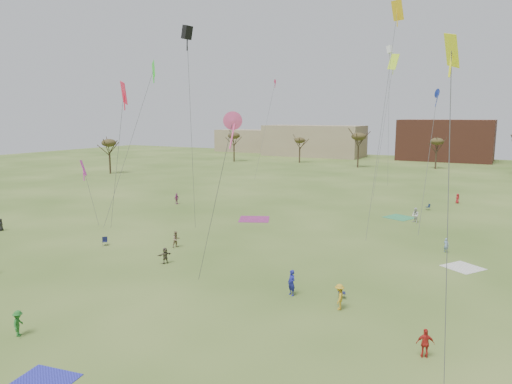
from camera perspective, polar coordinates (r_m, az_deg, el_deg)
The scene contains 23 objects.
ground at distance 38.44m, azimuth -8.81°, elevation -10.69°, with size 260.00×260.00×0.00m, color #38591B.
flyer_near_center at distance 32.24m, azimuth -27.17°, elevation -14.17°, with size 1.03×0.59×1.59m, color #246C26.
flyer_near_right at distance 34.86m, azimuth 4.39°, elevation -11.06°, with size 0.70×0.46×1.92m, color navy.
spectator_fore_a at distance 28.20m, azimuth 20.09°, elevation -17.05°, with size 0.97×0.40×1.65m, color red.
spectator_fore_b at distance 47.56m, azimuth -9.78°, elevation -5.75°, with size 0.81×0.63×1.66m, color #8E755A.
spectator_fore_c at distance 42.69m, azimuth -11.11°, elevation -7.67°, with size 1.37×0.44×1.47m, color brown.
flyer_mid_a at distance 61.09m, azimuth -28.89°, elevation -3.53°, with size 0.70×0.46×1.44m, color black.
flyer_mid_b at distance 32.94m, azimuth 10.21°, elevation -12.55°, with size 1.16×0.66×1.79m, color gold.
flyer_mid_c at distance 48.76m, azimuth 22.32°, elevation -6.08°, with size 0.53×0.35×1.45m, color #7D9DD1.
spectator_mid_d at distance 70.66m, azimuth -9.73°, elevation -0.80°, with size 0.97×0.40×1.65m, color #AD488E.
spectator_mid_e at distance 60.85m, azimuth 19.00°, elevation -2.72°, with size 0.89×0.70×1.84m, color silver.
flyer_far_b at distance 76.57m, azimuth 23.52°, elevation -0.73°, with size 0.72×0.47×1.48m, color #AF1E24.
blanket_cream at distance 44.84m, azimuth 24.09°, elevation -8.48°, with size 2.78×2.78×0.03m, color white.
blanket_plum at distance 59.54m, azimuth -0.22°, elevation -3.36°, with size 3.79×3.79×0.03m, color #972E75.
blanket_olive at distance 63.37m, azimuth 17.20°, elevation -3.01°, with size 3.27×3.27×0.03m, color #36955A.
camp_chair_left at distance 50.10m, azimuth -18.08°, elevation -5.98°, with size 0.74×0.74×0.87m.
camp_chair_center at distance 35.01m, azimuth 10.47°, elevation -12.33°, with size 0.69×0.66×0.87m.
camp_chair_right at distance 69.61m, azimuth 20.34°, elevation -1.88°, with size 0.73×0.72×0.87m.
kites_aloft at distance 60.32m, azimuth 6.92°, elevation 15.25°, with size 54.33×63.82×24.28m.
tree_line at distance 110.64m, azimuth 15.75°, elevation 5.88°, with size 117.44×49.32×8.91m.
building_tan at distance 154.69m, azimuth 7.10°, elevation 6.26°, with size 32.00×14.00×10.00m, color #937F60.
building_brick at distance 149.63m, azimuth 22.29°, elevation 5.93°, with size 26.00×16.00×12.00m, color brown.
building_tan_west at distance 174.18m, azimuth -1.29°, elevation 6.34°, with size 20.00×12.00×8.00m, color #937F60.
Camera 1 is at (22.28, -28.46, 13.09)m, focal length 32.56 mm.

